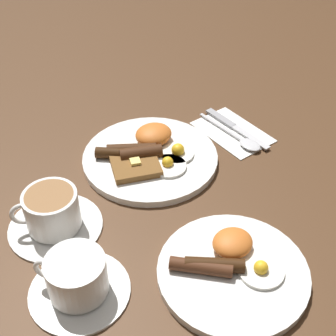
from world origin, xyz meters
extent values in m
plane|color=#4C301C|center=(0.00, 0.00, 0.00)|extent=(3.00, 3.00, 0.00)
cylinder|color=white|center=(0.00, 0.00, 0.01)|extent=(0.28, 0.28, 0.01)
cylinder|color=white|center=(-0.05, 0.03, 0.02)|extent=(0.07, 0.07, 0.01)
sphere|color=yellow|center=(-0.05, 0.03, 0.03)|extent=(0.03, 0.03, 0.03)
cylinder|color=white|center=(-0.01, 0.05, 0.02)|extent=(0.07, 0.07, 0.01)
sphere|color=yellow|center=(-0.01, 0.05, 0.03)|extent=(0.02, 0.02, 0.02)
ellipsoid|color=orange|center=(-0.03, -0.04, 0.03)|extent=(0.08, 0.07, 0.04)
cylinder|color=#331C0A|center=(0.06, -0.02, 0.03)|extent=(0.10, 0.08, 0.02)
cylinder|color=#3B200E|center=(0.03, -0.02, 0.03)|extent=(0.10, 0.07, 0.03)
cylinder|color=#412311|center=(0.02, 0.00, 0.03)|extent=(0.09, 0.06, 0.03)
cube|color=brown|center=(0.05, 0.02, 0.02)|extent=(0.12, 0.11, 0.01)
cube|color=#F4E072|center=(0.05, 0.02, 0.03)|extent=(0.03, 0.03, 0.01)
cylinder|color=white|center=(0.04, 0.33, 0.01)|extent=(0.25, 0.25, 0.01)
cylinder|color=white|center=(0.01, 0.35, 0.02)|extent=(0.08, 0.08, 0.01)
sphere|color=yellow|center=(0.01, 0.35, 0.03)|extent=(0.02, 0.02, 0.02)
ellipsoid|color=orange|center=(0.02, 0.29, 0.03)|extent=(0.07, 0.06, 0.03)
cylinder|color=#4B2816|center=(0.09, 0.30, 0.03)|extent=(0.09, 0.08, 0.02)
cylinder|color=#361D0B|center=(0.07, 0.31, 0.03)|extent=(0.09, 0.08, 0.02)
cylinder|color=white|center=(0.24, 0.07, 0.00)|extent=(0.17, 0.17, 0.01)
cylinder|color=white|center=(0.24, 0.07, 0.04)|extent=(0.10, 0.10, 0.07)
cylinder|color=#9E7047|center=(0.24, 0.07, 0.08)|extent=(0.08, 0.08, 0.00)
torus|color=white|center=(0.29, 0.06, 0.05)|extent=(0.05, 0.02, 0.05)
cylinder|color=white|center=(0.26, 0.22, 0.00)|extent=(0.16, 0.16, 0.01)
cylinder|color=white|center=(0.26, 0.22, 0.04)|extent=(0.09, 0.09, 0.07)
cylinder|color=#9E7047|center=(0.26, 0.22, 0.07)|extent=(0.08, 0.08, 0.00)
torus|color=white|center=(0.30, 0.19, 0.05)|extent=(0.04, 0.04, 0.04)
cube|color=white|center=(-0.21, 0.01, 0.00)|extent=(0.12, 0.18, 0.01)
cube|color=silver|center=(-0.23, 0.06, 0.01)|extent=(0.02, 0.11, 0.00)
cube|color=#9E9EA3|center=(-0.22, -0.04, 0.01)|extent=(0.03, 0.09, 0.01)
ellipsoid|color=silver|center=(-0.21, 0.08, 0.01)|extent=(0.04, 0.06, 0.01)
cube|color=silver|center=(-0.19, -0.01, 0.01)|extent=(0.02, 0.13, 0.00)
camera|label=1|loc=(0.38, 0.66, 0.62)|focal=50.00mm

